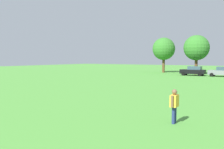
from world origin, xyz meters
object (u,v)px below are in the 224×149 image
adult_bystander (174,103)px  parked_car_gray_1 (222,72)px  tree_far_left (164,49)px  parked_car_black_0 (193,71)px  tree_left (196,48)px

adult_bystander → parked_car_gray_1: parked_car_gray_1 is taller
adult_bystander → tree_far_left: 43.64m
parked_car_gray_1 → adult_bystander: bearing=95.0°
parked_car_black_0 → parked_car_gray_1: (4.89, -0.10, 0.00)m
parked_car_black_0 → tree_left: size_ratio=0.57×
parked_car_gray_1 → parked_car_black_0: bearing=-1.1°
parked_car_black_0 → tree_left: 5.57m
parked_car_gray_1 → tree_left: (-5.29, 3.68, 4.25)m
adult_bystander → parked_car_black_0: size_ratio=0.39×
parked_car_black_0 → parked_car_gray_1: bearing=178.9°
parked_car_black_0 → tree_far_left: 10.95m
adult_bystander → tree_left: size_ratio=0.22×
tree_far_left → tree_left: bearing=-19.0°
parked_car_black_0 → tree_far_left: tree_far_left is taller
tree_far_left → parked_car_gray_1: bearing=-26.0°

